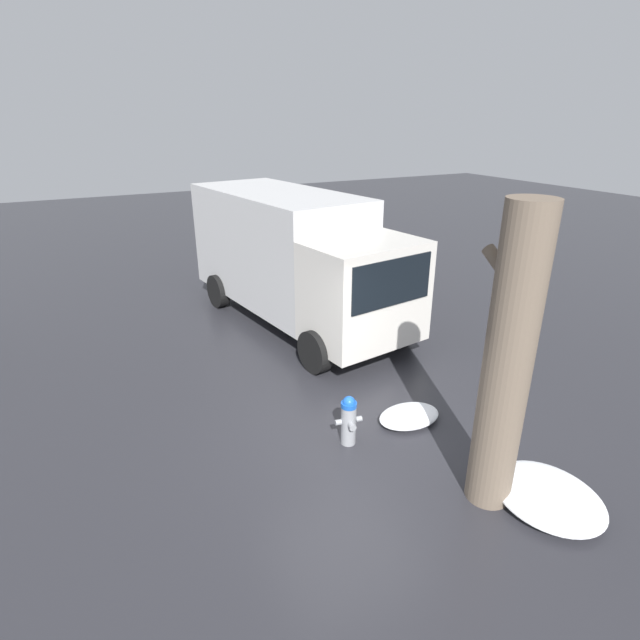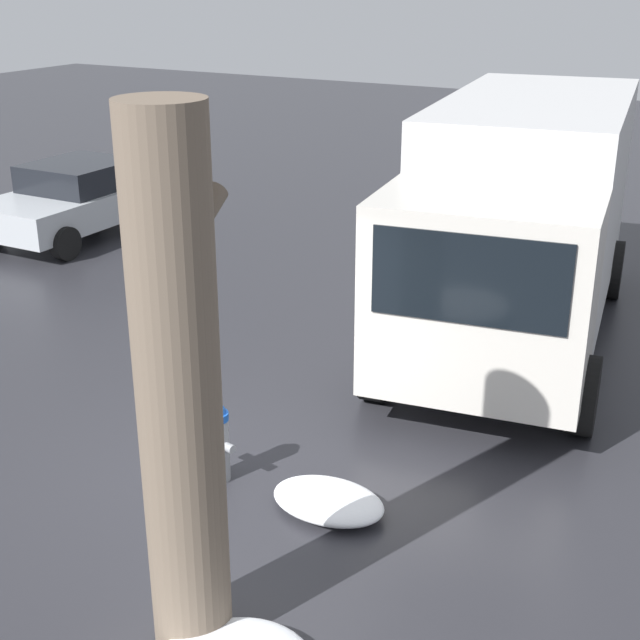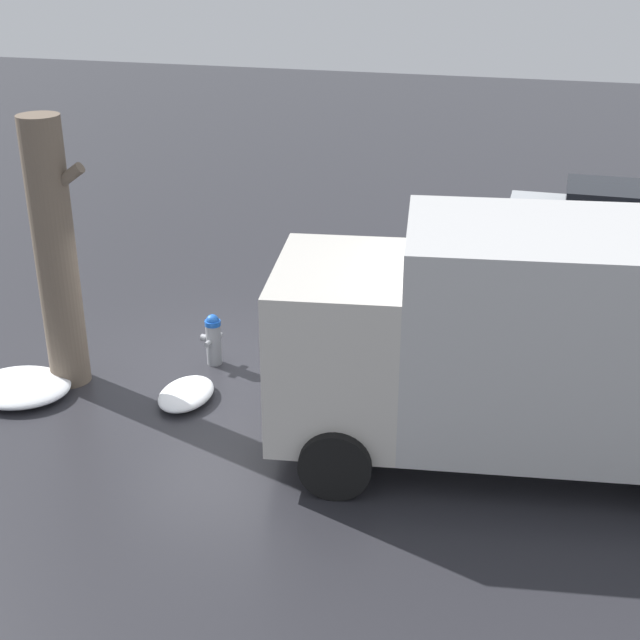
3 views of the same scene
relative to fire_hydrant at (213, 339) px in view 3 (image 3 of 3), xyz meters
The scene contains 7 objects.
ground_plane 0.44m from the fire_hydrant, 10.94° to the right, with size 60.00×60.00×0.00m, color #28282D.
fire_hydrant is the anchor object (origin of this frame).
tree_trunk 2.75m from the fire_hydrant, 149.98° to the right, with size 0.91×0.60×4.08m.
delivery_truck 5.55m from the fire_hydrant, 15.21° to the right, with size 7.10×3.41×3.17m.
parked_car 9.53m from the fire_hydrant, 51.03° to the left, with size 3.80×2.08×1.37m.
snow_pile_by_hydrant 2.99m from the fire_hydrant, 144.59° to the right, with size 1.53×1.32×0.25m.
snow_pile_curbside 1.28m from the fire_hydrant, 88.10° to the right, with size 0.76×1.12×0.21m.
Camera 3 is at (4.97, -11.85, 6.49)m, focal length 50.00 mm.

